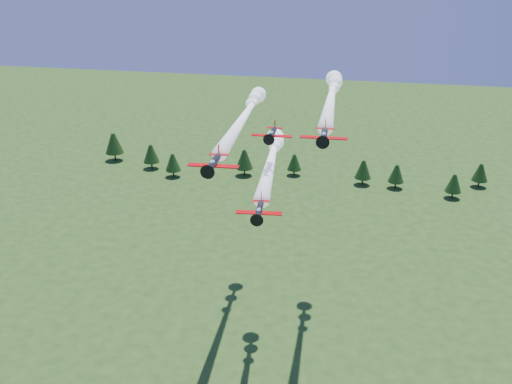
% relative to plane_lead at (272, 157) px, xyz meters
% --- Properties ---
extents(plane_lead, '(9.64, 43.04, 3.70)m').
position_rel_plane_lead_xyz_m(plane_lead, '(0.00, 0.00, 0.00)').
color(plane_lead, black).
rests_on(plane_lead, ground).
extents(plane_left, '(9.37, 56.22, 3.70)m').
position_rel_plane_lead_xyz_m(plane_left, '(-8.55, 14.49, 3.96)').
color(plane_left, black).
rests_on(plane_left, ground).
extents(plane_right, '(7.97, 50.30, 3.70)m').
position_rel_plane_lead_xyz_m(plane_right, '(9.36, 14.20, 9.02)').
color(plane_right, black).
rests_on(plane_right, ground).
extents(plane_slot, '(7.03, 7.65, 2.48)m').
position_rel_plane_lead_xyz_m(plane_slot, '(1.30, -6.93, 6.71)').
color(plane_slot, black).
rests_on(plane_slot, ground).
extents(treeline, '(176.92, 19.44, 11.34)m').
position_rel_plane_lead_xyz_m(treeline, '(-12.17, 96.44, -35.41)').
color(treeline, '#382314').
rests_on(treeline, ground).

